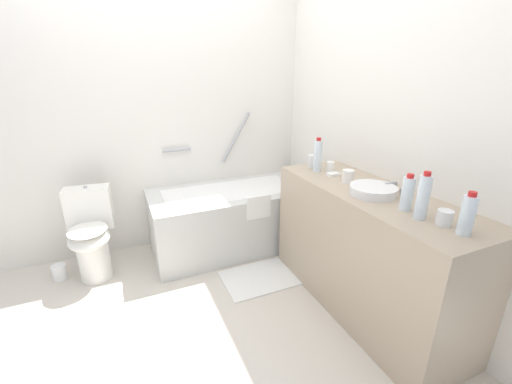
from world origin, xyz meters
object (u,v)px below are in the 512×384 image
Objects in this scene: bathtub at (231,217)px; bath_mat at (265,276)px; drinking_glass_1 at (348,176)px; water_bottle_1 at (407,194)px; toilet at (91,235)px; water_bottle_2 at (468,215)px; toilet_paper_roll at (60,272)px; sink_faucet at (394,186)px; sink_basin at (373,190)px; drinking_glass_2 at (445,218)px; water_bottle_0 at (318,156)px; soap_dish at (333,174)px; water_bottle_3 at (423,197)px; drinking_glass_0 at (330,167)px; drinking_glass_3 at (312,161)px.

bathtub is 2.10× the size of bath_mat.
bath_mat is (-0.46, 0.35, -0.91)m from drinking_glass_1.
bath_mat is at bearing 117.09° from water_bottle_1.
toilet is 1.45m from bath_mat.
water_bottle_2 is 2.88m from toilet_paper_roll.
sink_basin is at bearing -180.00° from sink_faucet.
water_bottle_0 is at bearing 92.34° from drinking_glass_2.
toilet is at bearing 155.86° from soap_dish.
sink_faucet is at bearing -43.63° from bath_mat.
toilet_paper_roll is (-2.01, 1.00, -0.85)m from drinking_glass_1.
water_bottle_3 reaches higher than water_bottle_1.
drinking_glass_2 is at bearing -89.37° from drinking_glass_1.
water_bottle_2 reaches higher than soap_dish.
soap_dish is at bearing 89.96° from drinking_glass_2.
toilet_paper_roll is at bearing 157.06° from bath_mat.
water_bottle_3 is 0.37× the size of bath_mat.
toilet_paper_roll is (-2.05, 0.74, -0.85)m from drinking_glass_0.
drinking_glass_2 is at bearing -92.16° from drinking_glass_0.
water_bottle_0 is 0.19m from soap_dish.
water_bottle_0 is 0.37× the size of bath_mat.
sink_faucet is 1.69× the size of soap_dish.
drinking_glass_3 reaches higher than toilet_paper_roll.
drinking_glass_1 is at bearing 66.08° from toilet.
bathtub is at bearing 128.14° from water_bottle_0.
drinking_glass_3 is at bearing 108.67° from drinking_glass_0.
water_bottle_2 reaches higher than drinking_glass_0.
soap_dish is at bearing -73.51° from water_bottle_0.
bathtub is 0.96m from drinking_glass_3.
drinking_glass_2 is at bearing -40.82° from toilet_paper_roll.
soap_dish is (0.02, -0.26, -0.04)m from drinking_glass_3.
drinking_glass_0 is at bearing 85.50° from water_bottle_1.
drinking_glass_3 is at bearing 88.66° from water_bottle_3.
drinking_glass_0 is 0.88× the size of soap_dish.
water_bottle_2 is 1.73× the size of toilet_paper_roll.
sink_basin is at bearing -66.51° from bathtub.
drinking_glass_0 is 0.11× the size of bath_mat.
water_bottle_3 is (0.50, -1.59, 0.68)m from bathtub.
bathtub reaches higher than drinking_glass_0.
drinking_glass_0 is at bearing 87.84° from drinking_glass_2.
water_bottle_3 is 2.85× the size of soap_dish.
sink_faucet is at bearing 71.42° from drinking_glass_2.
bath_mat is at bearing 170.93° from drinking_glass_0.
bathtub is at bearing 107.64° from drinking_glass_2.
soap_dish is 1.01m from bath_mat.
water_bottle_1 reaches higher than sink_basin.
bathtub is at bearing 134.82° from drinking_glass_3.
bath_mat is at bearing -168.99° from drinking_glass_3.
water_bottle_0 is at bearing -18.92° from toilet_paper_roll.
water_bottle_0 is 0.34m from drinking_glass_1.
drinking_glass_0 is 0.88× the size of drinking_glass_1.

